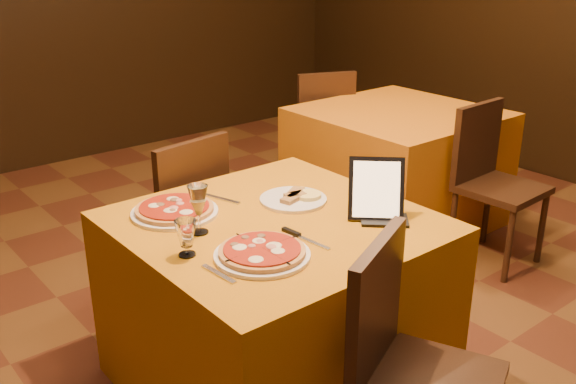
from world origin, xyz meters
TOP-DOWN VIEW (x-y plane):
  - floor at (0.00, 0.00)m, footprint 6.00×7.00m
  - main_table at (-0.28, 0.04)m, footprint 1.10×1.10m
  - side_table at (1.40, 0.88)m, footprint 1.10×1.10m
  - chair_main_near at (-0.28, -0.74)m, footprint 0.49×0.49m
  - chair_main_far at (-0.28, 0.87)m, footprint 0.54×0.54m
  - chair_side_near at (1.40, 0.10)m, footprint 0.38×0.38m
  - chair_side_far at (1.40, 1.66)m, footprint 0.47×0.47m
  - pizza_near at (-0.50, -0.18)m, footprint 0.33×0.33m
  - pizza_far at (-0.55, 0.34)m, footprint 0.34×0.34m
  - cutlet_dish at (-0.10, 0.14)m, footprint 0.28×0.28m
  - wine_glass at (-0.56, 0.12)m, footprint 0.08×0.08m
  - water_glass at (-0.69, -0.00)m, footprint 0.08×0.08m
  - tablet at (0.04, -0.19)m, footprint 0.22×0.22m
  - knife at (-0.30, -0.18)m, footprint 0.04×0.21m
  - fork_near at (-0.69, -0.19)m, footprint 0.03×0.16m
  - fork_far at (-0.32, 0.34)m, footprint 0.07×0.18m

SIDE VIEW (x-z plane):
  - floor at x=0.00m, z-range -0.01..0.00m
  - main_table at x=-0.28m, z-range 0.00..0.75m
  - side_table at x=1.40m, z-range 0.00..0.75m
  - chair_main_near at x=-0.28m, z-range 0.00..0.91m
  - chair_main_far at x=-0.28m, z-range 0.00..0.91m
  - chair_side_near at x=1.40m, z-range 0.00..0.91m
  - chair_side_far at x=1.40m, z-range 0.00..0.91m
  - knife at x=-0.30m, z-range 0.75..0.76m
  - fork_near at x=-0.69m, z-range 0.75..0.76m
  - fork_far at x=-0.32m, z-range 0.75..0.76m
  - cutlet_dish at x=-0.10m, z-range 0.75..0.78m
  - pizza_far at x=-0.55m, z-range 0.75..0.78m
  - pizza_near at x=-0.50m, z-range 0.75..0.78m
  - water_glass at x=-0.69m, z-range 0.75..0.88m
  - wine_glass at x=-0.56m, z-range 0.75..0.94m
  - tablet at x=0.04m, z-range 0.75..0.99m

